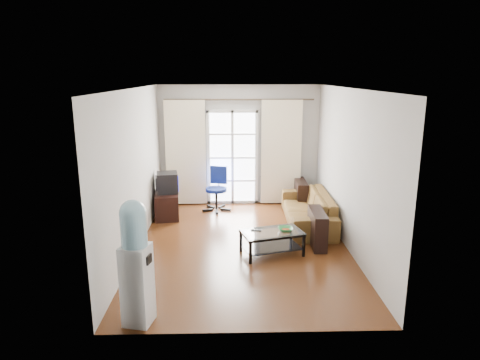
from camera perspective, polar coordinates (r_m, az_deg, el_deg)
name	(u,v)px	position (r m, az deg, el deg)	size (l,w,h in m)	color
floor	(243,245)	(7.58, 0.34, -8.73)	(5.20, 5.20, 0.00)	#552D14
ceiling	(243,88)	(7.00, 0.38, 12.12)	(5.20, 5.20, 0.00)	white
wall_back	(239,145)	(9.72, -0.14, 4.64)	(3.60, 0.02, 2.70)	#B2AFAA
wall_front	(250,223)	(4.67, 1.39, -5.75)	(3.60, 0.02, 2.70)	#B2AFAA
wall_left	(135,171)	(7.34, -13.84, 1.16)	(0.02, 5.20, 2.70)	#B2AFAA
wall_right	(349,170)	(7.45, 14.34, 1.31)	(0.02, 5.20, 2.70)	#B2AFAA
french_door	(232,158)	(9.72, -1.01, 2.98)	(1.16, 0.06, 2.15)	white
curtain_rod	(239,100)	(9.51, -0.13, 10.68)	(0.04, 0.04, 3.30)	#4C3F2D
curtain_left	(186,153)	(9.68, -7.25, 3.58)	(0.90, 0.07, 2.35)	#FFF1CD
curtain_right	(281,153)	(9.70, 5.51, 3.65)	(0.90, 0.07, 2.35)	#FFF1CD
radiator	(274,190)	(9.89, 4.52, -1.29)	(0.64, 0.12, 0.64)	gray
sofa	(308,209)	(8.63, 9.03, -3.83)	(0.90, 2.17, 0.63)	brown
coffee_table	(272,240)	(7.17, 4.28, -7.93)	(1.10, 0.81, 0.40)	silver
bowl	(285,229)	(7.14, 6.07, -6.56)	(0.25, 0.25, 0.06)	green
book	(282,228)	(7.25, 5.56, -6.42)	(0.19, 0.23, 0.02)	maroon
remote	(256,230)	(7.13, 2.16, -6.70)	(0.18, 0.05, 0.02)	black
tv_stand	(167,205)	(9.04, -9.73, -3.36)	(0.48, 0.72, 0.53)	black
crt_tv	(167,183)	(8.99, -9.77, -0.34)	(0.52, 0.52, 0.42)	black
task_chair	(217,198)	(9.42, -3.12, -2.35)	(0.79, 0.79, 0.95)	black
water_cooler	(136,260)	(5.22, -13.73, -10.38)	(0.38, 0.38, 1.55)	white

